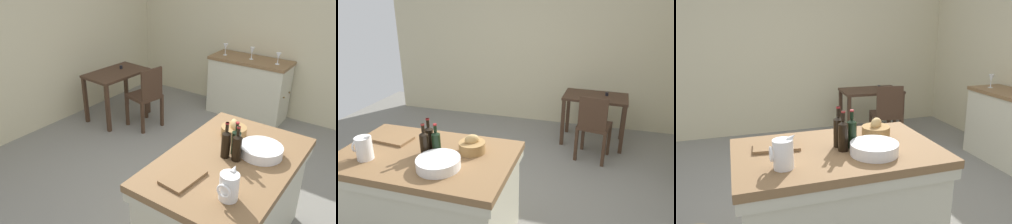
% 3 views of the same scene
% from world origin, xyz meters
% --- Properties ---
extents(ground_plane, '(6.76, 6.76, 0.00)m').
position_xyz_m(ground_plane, '(0.00, 0.00, 0.00)').
color(ground_plane, slate).
extents(wall_back, '(5.32, 0.12, 2.60)m').
position_xyz_m(wall_back, '(0.00, 2.60, 1.30)').
color(wall_back, beige).
rests_on(wall_back, ground).
extents(island_table, '(1.49, 0.94, 0.87)m').
position_xyz_m(island_table, '(-0.31, -0.62, 0.47)').
color(island_table, brown).
rests_on(island_table, ground).
extents(writing_desk, '(0.93, 0.61, 0.79)m').
position_xyz_m(writing_desk, '(1.01, 1.89, 0.62)').
color(writing_desk, '#3D281C').
rests_on(writing_desk, ground).
extents(wooden_chair, '(0.47, 0.47, 0.91)m').
position_xyz_m(wooden_chair, '(1.02, 1.32, 0.50)').
color(wooden_chair, '#3D281C').
rests_on(wooden_chair, ground).
extents(pitcher, '(0.17, 0.13, 0.23)m').
position_xyz_m(pitcher, '(-0.74, -0.83, 0.97)').
color(pitcher, white).
rests_on(pitcher, island_table).
extents(wash_bowl, '(0.34, 0.34, 0.08)m').
position_xyz_m(wash_bowl, '(-0.10, -0.79, 0.91)').
color(wash_bowl, white).
rests_on(wash_bowl, island_table).
extents(bread_basket, '(0.22, 0.22, 0.16)m').
position_xyz_m(bread_basket, '(0.05, -0.48, 0.92)').
color(bread_basket, olive).
rests_on(bread_basket, island_table).
extents(cutting_board, '(0.35, 0.23, 0.02)m').
position_xyz_m(cutting_board, '(-0.73, -0.47, 0.88)').
color(cutting_board, brown).
rests_on(cutting_board, island_table).
extents(wine_bottle_dark, '(0.07, 0.07, 0.28)m').
position_xyz_m(wine_bottle_dark, '(-0.20, -0.62, 0.98)').
color(wine_bottle_dark, black).
rests_on(wine_bottle_dark, island_table).
extents(wine_bottle_amber, '(0.07, 0.07, 0.30)m').
position_xyz_m(wine_bottle_amber, '(-0.29, -0.57, 0.99)').
color(wine_bottle_amber, black).
rests_on(wine_bottle_amber, island_table).
extents(wine_bottle_green, '(0.07, 0.07, 0.30)m').
position_xyz_m(wine_bottle_green, '(-0.28, -0.67, 0.99)').
color(wine_bottle_green, black).
rests_on(wine_bottle_green, island_table).
extents(wicker_hamper, '(0.33, 0.33, 0.31)m').
position_xyz_m(wicker_hamper, '(-1.36, -0.54, 0.16)').
color(wicker_hamper, olive).
rests_on(wicker_hamper, ground).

